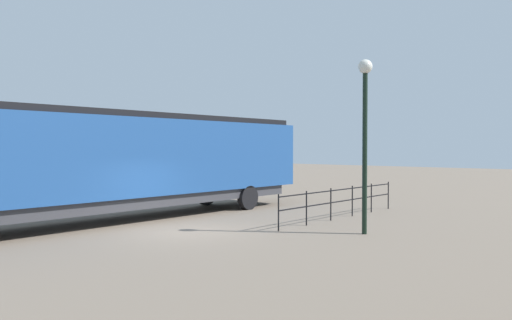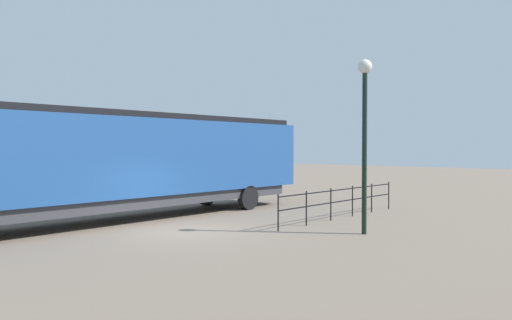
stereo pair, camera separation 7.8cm
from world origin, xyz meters
name	(u,v)px [view 2 (the right image)]	position (x,y,z in m)	size (l,w,h in m)	color
ground_plane	(182,231)	(0.00, 0.00, 0.00)	(120.00, 120.00, 0.00)	#756656
locomotive	(135,160)	(-3.67, 0.67, 2.35)	(3.10, 17.95, 4.19)	navy
lamp_post	(365,116)	(4.90, 3.59, 3.85)	(0.46, 0.46, 5.70)	black
platform_fence	(342,198)	(2.45, 6.23, 0.80)	(0.05, 8.20, 1.26)	black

